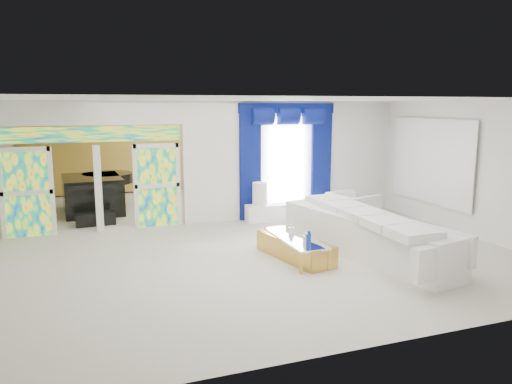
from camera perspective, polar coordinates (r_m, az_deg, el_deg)
name	(u,v)px	position (r m, az deg, el deg)	size (l,w,h in m)	color
floor	(226,230)	(11.57, -3.45, -4.48)	(12.00, 12.00, 0.00)	#B7AF9E
dividing_wall	(293,159)	(12.96, 4.36, 3.84)	(5.70, 0.18, 3.00)	white
dividing_header	(90,113)	(11.74, -18.66, 8.69)	(4.30, 0.18, 0.55)	white
stained_panel_left	(27,192)	(11.94, -25.04, -0.05)	(0.95, 0.04, 2.00)	#994C3F
stained_panel_right	(157,185)	(12.02, -11.40, 0.77)	(0.95, 0.04, 2.00)	#994C3F
stained_transom	(92,134)	(11.76, -18.53, 6.38)	(4.00, 0.05, 0.35)	#994C3F
window_pane	(286,162)	(12.78, 3.52, 3.54)	(1.00, 0.02, 2.30)	white
blue_drape_left	(250,165)	(12.39, -0.68, 3.12)	(0.55, 0.10, 2.80)	#070341
blue_drape_right	(321,162)	(13.19, 7.56, 3.45)	(0.55, 0.10, 2.80)	#070341
blue_pelmet	(287,108)	(12.67, 3.64, 9.69)	(2.60, 0.12, 0.25)	#070341
wall_mirror	(432,161)	(12.75, 19.70, 3.40)	(0.04, 2.70, 1.90)	white
gold_curtains	(176,147)	(16.99, -9.24, 5.23)	(9.70, 0.12, 2.90)	gold
white_sofa	(365,236)	(9.81, 12.50, -5.02)	(0.88, 4.09, 0.78)	white
coffee_table	(295,248)	(9.49, 4.53, -6.51)	(0.60, 1.81, 0.40)	gold
console_table	(271,213)	(12.44, 1.73, -2.42)	(1.26, 0.40, 0.42)	white
table_lamp	(260,194)	(12.23, 0.43, -0.24)	(0.36, 0.36, 0.58)	silver
armchair	(353,207)	(12.69, 11.15, -1.71)	(1.08, 0.94, 0.70)	white
grand_piano	(92,194)	(14.15, -18.45, -0.26)	(1.48, 1.94, 0.98)	black
piano_bench	(95,219)	(12.64, -18.13, -2.98)	(0.94, 0.36, 0.31)	black
tv_console	(28,207)	(13.40, -24.95, -1.56)	(0.57, 0.52, 0.84)	tan
chandelier	(109,114)	(14.16, -16.68, 8.65)	(0.60, 0.60, 0.60)	gold
decanters	(302,236)	(9.28, 5.31, -5.12)	(0.12, 0.92, 0.20)	white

